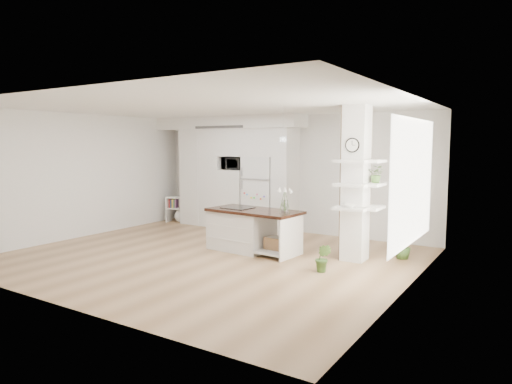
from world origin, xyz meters
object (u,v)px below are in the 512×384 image
at_px(kitchen_island, 246,228).
at_px(bookshelf, 179,211).
at_px(floor_plant_a, 323,258).
at_px(refrigerator, 262,194).

relative_size(kitchen_island, bookshelf, 2.77).
xyz_separation_m(bookshelf, floor_plant_a, (5.13, -2.33, -0.06)).
bearing_deg(refrigerator, kitchen_island, -66.97).
distance_m(kitchen_island, bookshelf, 3.67).
height_order(bookshelf, floor_plant_a, bookshelf).
bearing_deg(kitchen_island, floor_plant_a, -13.53).
bearing_deg(bookshelf, refrigerator, -11.85).
distance_m(refrigerator, bookshelf, 2.52).
height_order(kitchen_island, floor_plant_a, kitchen_island).
bearing_deg(refrigerator, floor_plant_a, -43.04).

